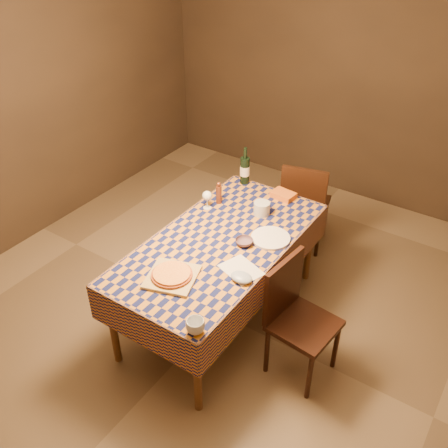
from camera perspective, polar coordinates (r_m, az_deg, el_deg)
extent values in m
plane|color=brown|center=(4.28, -0.38, -10.29)|extent=(5.00, 5.00, 0.00)
cube|color=#34271D|center=(5.54, 14.87, 16.02)|extent=(4.50, 0.10, 2.70)
cube|color=#34271D|center=(4.97, -22.99, 12.32)|extent=(0.10, 5.00, 2.70)
cylinder|color=brown|center=(3.76, -12.62, -11.15)|extent=(0.06, 0.06, 0.75)
cylinder|color=brown|center=(3.40, -3.08, -16.55)|extent=(0.06, 0.06, 0.75)
cylinder|color=brown|center=(4.74, 1.44, 0.70)|extent=(0.06, 0.06, 0.75)
cylinder|color=brown|center=(4.45, 9.71, -2.36)|extent=(0.06, 0.06, 0.75)
cube|color=brown|center=(3.79, -0.42, -2.35)|extent=(0.90, 1.80, 0.03)
cube|color=brown|center=(3.78, -0.42, -2.11)|extent=(0.92, 1.82, 0.02)
cube|color=brown|center=(3.34, -9.46, -11.84)|extent=(0.94, 0.01, 0.30)
cube|color=brown|center=(4.51, 6.15, 2.27)|extent=(0.94, 0.01, 0.30)
cube|color=brown|center=(4.09, -5.81, -1.49)|extent=(0.01, 1.84, 0.30)
cube|color=brown|center=(3.68, 5.62, -6.26)|extent=(0.01, 1.84, 0.30)
cube|color=tan|center=(3.45, -5.96, -6.02)|extent=(0.41, 0.41, 0.02)
cylinder|color=#933D18|center=(3.44, -5.98, -5.79)|extent=(0.35, 0.35, 0.02)
cylinder|color=orange|center=(3.43, -5.99, -5.61)|extent=(0.32, 0.32, 0.01)
cylinder|color=#4A2111|center=(4.18, -0.59, 3.40)|extent=(0.06, 0.06, 0.16)
sphere|color=#4A2111|center=(4.13, -0.60, 4.58)|extent=(0.04, 0.04, 0.04)
imported|color=#5F4450|center=(3.73, 2.32, -2.06)|extent=(0.17, 0.17, 0.04)
cylinder|color=silver|center=(4.15, -1.92, 1.88)|extent=(0.08, 0.08, 0.00)
cylinder|color=silver|center=(4.13, -1.93, 2.34)|extent=(0.01, 0.01, 0.07)
sphere|color=silver|center=(4.09, -1.95, 3.26)|extent=(0.08, 0.08, 0.08)
ellipsoid|color=#400714|center=(4.10, -1.95, 3.15)|extent=(0.05, 0.05, 0.03)
cylinder|color=black|center=(4.46, 2.39, 6.13)|extent=(0.09, 0.09, 0.24)
cylinder|color=black|center=(4.38, 2.44, 8.10)|extent=(0.03, 0.03, 0.10)
cylinder|color=beige|center=(4.46, 2.39, 6.13)|extent=(0.10, 0.10, 0.09)
cylinder|color=silver|center=(4.06, 4.33, 1.79)|extent=(0.16, 0.16, 0.11)
cube|color=#CD621B|center=(4.31, 6.79, 3.32)|extent=(0.21, 0.16, 0.05)
cylinder|color=white|center=(3.81, 5.34, -1.60)|extent=(0.36, 0.36, 0.02)
imported|color=white|center=(3.06, -3.29, -11.59)|extent=(0.14, 0.14, 0.09)
cube|color=silver|center=(3.51, 1.96, -5.25)|extent=(0.34, 0.30, 0.00)
ellipsoid|color=#93A5BD|center=(3.41, 2.01, -6.11)|extent=(0.19, 0.17, 0.05)
cube|color=black|center=(4.87, 9.31, 2.29)|extent=(0.51, 0.51, 0.04)
cube|color=black|center=(4.57, 9.05, 3.68)|extent=(0.42, 0.13, 0.46)
cylinder|color=black|center=(5.12, 11.47, 0.69)|extent=(0.04, 0.04, 0.43)
cylinder|color=black|center=(5.17, 7.58, 1.48)|extent=(0.04, 0.04, 0.43)
cylinder|color=black|center=(4.83, 10.66, -1.55)|extent=(0.04, 0.04, 0.43)
cylinder|color=black|center=(4.88, 6.54, -0.69)|extent=(0.04, 0.04, 0.43)
cube|color=black|center=(3.61, 9.18, -11.39)|extent=(0.46, 0.46, 0.04)
cube|color=black|center=(3.51, 6.79, -7.10)|extent=(0.08, 0.42, 0.46)
cylinder|color=black|center=(3.62, 9.73, -16.85)|extent=(0.04, 0.04, 0.43)
cylinder|color=black|center=(3.84, 12.66, -13.45)|extent=(0.04, 0.04, 0.43)
cylinder|color=black|center=(3.73, 4.92, -14.22)|extent=(0.04, 0.04, 0.43)
cylinder|color=black|center=(3.95, 8.06, -11.12)|extent=(0.04, 0.04, 0.43)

